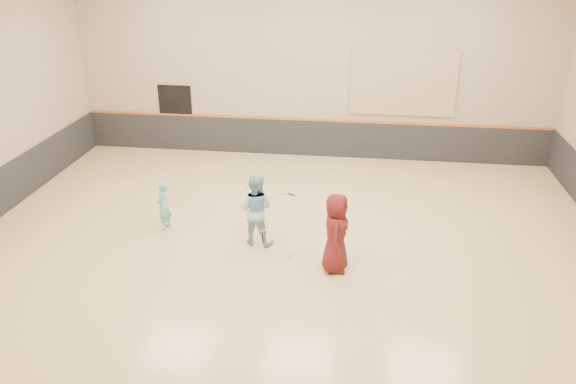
# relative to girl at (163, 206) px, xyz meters

# --- Properties ---
(room) EXTENTS (15.04, 12.04, 6.22)m
(room) POSITION_rel_girl_xyz_m (3.05, -0.36, 0.19)
(room) COLOR tan
(room) RESTS_ON ground
(wainscot_back) EXTENTS (14.90, 0.04, 1.20)m
(wainscot_back) POSITION_rel_girl_xyz_m (3.05, 5.61, -0.03)
(wainscot_back) COLOR #232326
(wainscot_back) RESTS_ON floor
(accent_stripe) EXTENTS (14.90, 0.03, 0.06)m
(accent_stripe) POSITION_rel_girl_xyz_m (3.05, 5.60, 0.59)
(accent_stripe) COLOR #D85914
(accent_stripe) RESTS_ON wall_back
(acoustic_panel) EXTENTS (3.20, 0.08, 2.00)m
(acoustic_panel) POSITION_rel_girl_xyz_m (5.85, 5.59, 1.87)
(acoustic_panel) COLOR tan
(acoustic_panel) RESTS_ON wall_back
(doorway) EXTENTS (1.10, 0.05, 2.20)m
(doorway) POSITION_rel_girl_xyz_m (-1.45, 5.62, 0.47)
(doorway) COLOR black
(doorway) RESTS_ON floor
(girl) EXTENTS (0.35, 0.49, 1.26)m
(girl) POSITION_rel_girl_xyz_m (0.00, 0.00, 0.00)
(girl) COLOR #6BBABA
(girl) RESTS_ON floor
(instructor) EXTENTS (0.93, 0.78, 1.72)m
(instructor) POSITION_rel_girl_xyz_m (2.34, -0.38, 0.23)
(instructor) COLOR #8AB5D6
(instructor) RESTS_ON floor
(young_man) EXTENTS (0.56, 0.86, 1.76)m
(young_man) POSITION_rel_girl_xyz_m (4.23, -1.32, 0.25)
(young_man) COLOR #571418
(young_man) RESTS_ON floor
(held_racket) EXTENTS (0.33, 0.33, 0.64)m
(held_racket) POSITION_rel_girl_xyz_m (2.54, -0.68, 0.00)
(held_racket) COLOR #A4BC29
(held_racket) RESTS_ON instructor
(spare_racket) EXTENTS (0.69, 0.69, 0.08)m
(spare_racket) POSITION_rel_girl_xyz_m (2.58, 2.54, -0.59)
(spare_racket) COLOR gold
(spare_racket) RESTS_ON floor
(ball_under_racket) EXTENTS (0.07, 0.07, 0.07)m
(ball_under_racket) POSITION_rel_girl_xyz_m (3.18, -0.93, -0.59)
(ball_under_racket) COLOR #CDE735
(ball_under_racket) RESTS_ON floor
(ball_in_hand) EXTENTS (0.07, 0.07, 0.07)m
(ball_in_hand) POSITION_rel_girl_xyz_m (4.46, -1.51, 0.42)
(ball_in_hand) COLOR #BDD932
(ball_in_hand) RESTS_ON young_man
(ball_beside_spare) EXTENTS (0.07, 0.07, 0.07)m
(ball_beside_spare) POSITION_rel_girl_xyz_m (1.51, 2.64, -0.59)
(ball_beside_spare) COLOR #B6CE30
(ball_beside_spare) RESTS_ON floor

